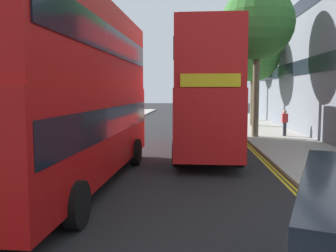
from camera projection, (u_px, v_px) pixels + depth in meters
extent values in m
cube|color=#ADA89E|center=(306.00, 154.00, 16.35)|extent=(4.00, 80.00, 0.14)
cube|color=#ADA89E|center=(31.00, 151.00, 17.23)|extent=(4.00, 80.00, 0.14)
cube|color=yellow|center=(269.00, 164.00, 14.51)|extent=(0.10, 56.00, 0.01)
cube|color=yellow|center=(265.00, 163.00, 14.52)|extent=(0.10, 56.00, 0.01)
cube|color=#B20F0F|center=(75.00, 130.00, 10.91)|extent=(2.83, 10.87, 2.60)
cube|color=#B20F0F|center=(73.00, 45.00, 10.66)|extent=(2.77, 10.65, 2.50)
cube|color=black|center=(75.00, 120.00, 10.88)|extent=(2.85, 10.44, 0.84)
cube|color=black|center=(73.00, 42.00, 10.65)|extent=(2.83, 10.22, 0.80)
cube|color=yellow|center=(117.00, 83.00, 16.09)|extent=(2.00, 0.12, 0.44)
cube|color=maroon|center=(72.00, 1.00, 10.54)|extent=(2.55, 9.78, 0.10)
cylinder|color=black|center=(75.00, 151.00, 14.46)|extent=(0.33, 1.05, 1.04)
cylinder|color=black|center=(136.00, 152.00, 14.22)|extent=(0.33, 1.05, 1.04)
cylinder|color=black|center=(77.00, 205.00, 7.58)|extent=(0.33, 1.05, 1.04)
cube|color=red|center=(207.00, 116.00, 17.33)|extent=(2.75, 10.86, 2.60)
cube|color=red|center=(208.00, 63.00, 17.09)|extent=(2.70, 10.64, 2.50)
cube|color=black|center=(207.00, 110.00, 17.31)|extent=(2.77, 10.42, 0.84)
cube|color=black|center=(208.00, 61.00, 17.08)|extent=(2.76, 10.21, 0.80)
cube|color=yellow|center=(210.00, 80.00, 11.85)|extent=(2.00, 0.11, 0.44)
cube|color=maroon|center=(208.00, 35.00, 16.97)|extent=(2.48, 9.77, 0.10)
cylinder|color=black|center=(240.00, 153.00, 14.02)|extent=(0.32, 1.05, 1.04)
cylinder|color=black|center=(177.00, 152.00, 14.25)|extent=(0.32, 1.05, 1.04)
cylinder|color=black|center=(228.00, 133.00, 20.66)|extent=(0.32, 1.05, 1.04)
cylinder|color=black|center=(184.00, 133.00, 20.88)|extent=(0.32, 1.05, 1.04)
cylinder|color=#2D2D38|center=(285.00, 129.00, 22.43)|extent=(0.22, 0.22, 0.85)
cube|color=red|center=(285.00, 118.00, 22.36)|extent=(0.34, 0.22, 0.56)
sphere|color=#9E7051|center=(285.00, 112.00, 22.32)|extent=(0.20, 0.20, 0.20)
cylinder|color=#6B6047|center=(253.00, 98.00, 29.22)|extent=(0.42, 0.42, 4.45)
cylinder|color=#6B6047|center=(263.00, 64.00, 28.71)|extent=(0.51, 1.56, 1.16)
cylinder|color=#6B6047|center=(253.00, 66.00, 29.64)|extent=(1.44, 0.21, 1.06)
cylinder|color=#6B6047|center=(247.00, 67.00, 29.16)|extent=(0.46, 1.01, 0.77)
cylinder|color=#6B6047|center=(247.00, 65.00, 28.73)|extent=(0.68, 1.28, 1.00)
cylinder|color=#6B6047|center=(256.00, 67.00, 28.57)|extent=(0.89, 0.33, 0.67)
sphere|color=#33702D|center=(254.00, 55.00, 28.88)|extent=(4.23, 4.23, 4.23)
cylinder|color=#6B6047|center=(256.00, 92.00, 21.88)|extent=(0.40, 0.40, 5.55)
cylinder|color=#6B6047|center=(266.00, 39.00, 21.52)|extent=(0.16, 1.16, 0.86)
cylinder|color=#6B6047|center=(252.00, 40.00, 22.19)|extent=(1.29, 0.49, 0.97)
cylinder|color=#6B6047|center=(253.00, 40.00, 21.30)|extent=(0.74, 0.68, 0.67)
sphere|color=#33702D|center=(257.00, 23.00, 21.49)|extent=(4.39, 4.39, 4.39)
cylinder|color=#6B6047|center=(257.00, 95.00, 34.90)|extent=(0.39, 0.39, 4.85)
cylinder|color=#6B6047|center=(262.00, 67.00, 34.66)|extent=(0.22, 0.89, 0.67)
cylinder|color=#6B6047|center=(257.00, 67.00, 35.11)|extent=(1.04, 0.22, 0.77)
cylinder|color=#6B6047|center=(251.00, 66.00, 34.80)|extent=(0.40, 1.29, 0.96)
cylinder|color=#6B6047|center=(258.00, 65.00, 33.98)|extent=(1.36, 0.28, 1.00)
sphere|color=#33702D|center=(258.00, 58.00, 34.55)|extent=(3.96, 3.96, 3.96)
cube|color=black|center=(295.00, 11.00, 25.19)|extent=(0.04, 24.64, 1.00)
cube|color=black|center=(293.00, 69.00, 25.58)|extent=(0.04, 24.64, 1.00)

